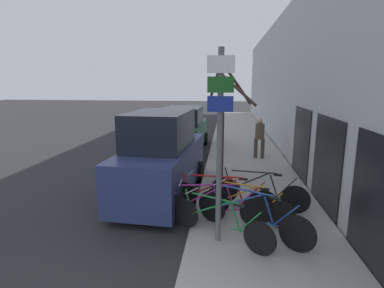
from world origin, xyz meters
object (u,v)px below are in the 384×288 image
pedestrian_near (260,135)px  signpost (220,140)px  bicycle_3 (247,205)px  bicycle_2 (214,207)px  parked_car_0 (162,159)px  bicycle_5 (258,192)px  bicycle_1 (250,216)px  street_tree (222,126)px  parked_car_1 (184,131)px  bicycle_4 (222,198)px  bicycle_0 (220,222)px

pedestrian_near → signpost: bearing=91.4°
bicycle_3 → pedestrian_near: (0.87, 5.95, 0.59)m
bicycle_2 → bicycle_3: (0.76, 0.29, -0.03)m
bicycle_3 → parked_car_0: bearing=79.6°
bicycle_5 → pedestrian_near: size_ratio=1.42×
bicycle_3 → pedestrian_near: 6.04m
bicycle_1 → bicycle_5: (0.31, 1.44, -0.01)m
street_tree → bicycle_5: bearing=-65.8°
signpost → pedestrian_near: 7.15m
parked_car_1 → bicycle_5: bearing=-66.2°
bicycle_4 → parked_car_0: size_ratio=0.56×
bicycle_3 → bicycle_0: bearing=172.6°
bicycle_3 → parked_car_0: size_ratio=0.42×
pedestrian_near → street_tree: 3.47m
pedestrian_near → bicycle_5: bearing=97.7°
bicycle_5 → bicycle_0: bearing=168.1°
bicycle_3 → street_tree: (-0.64, 2.93, 1.38)m
parked_car_0 → parked_car_1: 5.91m
parked_car_0 → street_tree: (1.70, 1.23, 0.79)m
bicycle_1 → bicycle_4: bicycle_1 is taller
bicycle_1 → parked_car_1: 8.67m
bicycle_3 → parked_car_1: parked_car_1 is taller
bicycle_4 → street_tree: bearing=12.3°
signpost → pedestrian_near: signpost is taller
bicycle_0 → bicycle_1: bearing=-35.1°
bicycle_4 → bicycle_2: bearing=173.4°
bicycle_5 → bicycle_1: bearing=-175.4°
pedestrian_near → bicycle_4: bearing=89.4°
bicycle_4 → bicycle_5: bearing=-49.2°
parked_car_1 → street_tree: street_tree is taller
bicycle_5 → parked_car_0: size_ratio=0.51×
bicycle_2 → bicycle_4: 0.57m
bicycle_4 → parked_car_0: bearing=61.7°
signpost → bicycle_2: size_ratio=1.47×
bicycle_4 → signpost: bearing=-171.5°
bicycle_1 → bicycle_5: bearing=20.9°
signpost → parked_car_1: (-1.92, 8.56, -1.24)m
bicycle_2 → street_tree: 3.49m
bicycle_2 → bicycle_3: 0.81m
bicycle_4 → bicycle_1: bearing=-135.9°
bicycle_1 → pedestrian_near: (0.85, 6.62, 0.55)m
parked_car_0 → bicycle_3: bearing=-32.1°
parked_car_1 → pedestrian_near: size_ratio=2.79×
bicycle_1 → pedestrian_near: pedestrian_near is taller
bicycle_3 → parked_car_0: parked_car_0 is taller
parked_car_1 → bicycle_1: bearing=-71.8°
bicycle_0 → bicycle_5: (0.93, 1.71, 0.02)m
signpost → bicycle_4: (0.05, 1.21, -1.64)m
bicycle_3 → parked_car_0: 2.95m
bicycle_3 → parked_car_1: (-2.56, 7.60, 0.44)m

